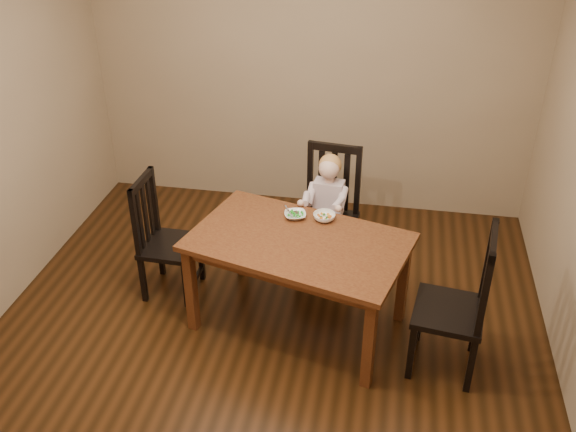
% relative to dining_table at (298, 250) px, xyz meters
% --- Properties ---
extents(room, '(4.01, 4.01, 2.71)m').
position_rel_dining_table_xyz_m(room, '(-0.20, -0.14, 0.70)').
color(room, '#3A1E0C').
rests_on(room, ground).
extents(dining_table, '(1.64, 1.23, 0.73)m').
position_rel_dining_table_xyz_m(dining_table, '(0.00, 0.00, 0.00)').
color(dining_table, '#431D0F').
rests_on(dining_table, room).
extents(chair_child, '(0.50, 0.48, 1.05)m').
position_rel_dining_table_xyz_m(chair_child, '(0.12, 0.78, -0.14)').
color(chair_child, black).
rests_on(chair_child, room).
extents(chair_left, '(0.41, 0.43, 0.97)m').
position_rel_dining_table_xyz_m(chair_left, '(-1.08, 0.23, -0.18)').
color(chair_left, black).
rests_on(chair_left, room).
extents(chair_right, '(0.50, 0.52, 1.07)m').
position_rel_dining_table_xyz_m(chair_right, '(1.08, -0.25, -0.13)').
color(chair_right, black).
rests_on(chair_right, room).
extents(toddler, '(0.34, 0.41, 0.52)m').
position_rel_dining_table_xyz_m(toddler, '(0.11, 0.73, -0.01)').
color(toddler, silver).
rests_on(toddler, chair_child).
extents(bowl_peas, '(0.19, 0.19, 0.04)m').
position_rel_dining_table_xyz_m(bowl_peas, '(-0.07, 0.29, 0.10)').
color(bowl_peas, white).
rests_on(bowl_peas, dining_table).
extents(bowl_veg, '(0.20, 0.20, 0.05)m').
position_rel_dining_table_xyz_m(bowl_veg, '(0.14, 0.29, 0.11)').
color(bowl_veg, white).
rests_on(bowl_veg, dining_table).
extents(fork, '(0.09, 0.10, 0.05)m').
position_rel_dining_table_xyz_m(fork, '(-0.12, 0.28, 0.13)').
color(fork, silver).
rests_on(fork, bowl_peas).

